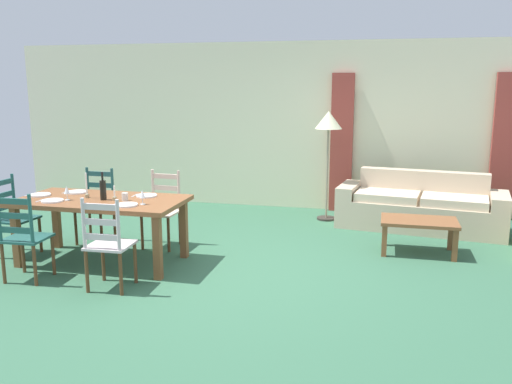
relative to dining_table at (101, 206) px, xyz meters
name	(u,v)px	position (x,y,z in m)	size (l,w,h in m)	color
ground_plane	(234,271)	(1.55, 0.07, -0.67)	(9.60, 9.60, 0.02)	#346246
wall_far	(288,126)	(1.55, 3.37, 0.69)	(9.60, 0.16, 2.70)	#EFE7BE
curtain_panel_left	(342,143)	(2.44, 3.23, 0.44)	(0.35, 0.08, 2.20)	#9E3D34
curtain_panel_right	(504,148)	(4.84, 3.23, 0.44)	(0.35, 0.08, 2.20)	#9E3D34
dining_table	(101,206)	(0.00, 0.00, 0.00)	(1.90, 0.96, 0.75)	brown
dining_chair_near_left	(24,237)	(-0.48, -0.74, -0.19)	(0.44, 0.42, 0.96)	#23574F
dining_chair_near_right	(108,244)	(0.49, -0.76, -0.19)	(0.43, 0.41, 0.96)	beige
dining_chair_far_left	(97,206)	(-0.49, 0.74, -0.19)	(0.42, 0.40, 0.96)	#255451
dining_chair_far_right	(162,209)	(0.42, 0.76, -0.19)	(0.44, 0.42, 0.96)	beige
dining_chair_head_west	(13,216)	(-1.17, -0.01, -0.19)	(0.42, 0.44, 0.96)	#205450
dinner_plate_near_left	(52,201)	(-0.45, -0.25, 0.10)	(0.24, 0.24, 0.02)	white
fork_near_left	(41,201)	(-0.60, -0.25, 0.09)	(0.02, 0.17, 0.01)	silver
dinner_plate_near_right	(126,205)	(0.45, -0.25, 0.10)	(0.24, 0.24, 0.02)	white
fork_near_right	(114,205)	(0.30, -0.25, 0.09)	(0.02, 0.17, 0.01)	silver
dinner_plate_far_left	(77,192)	(-0.45, 0.25, 0.10)	(0.24, 0.24, 0.02)	white
fork_far_left	(66,192)	(-0.60, 0.25, 0.09)	(0.02, 0.17, 0.01)	silver
dinner_plate_far_right	(146,196)	(0.45, 0.25, 0.10)	(0.24, 0.24, 0.02)	white
fork_far_right	(135,195)	(0.30, 0.25, 0.09)	(0.02, 0.17, 0.01)	silver
dinner_plate_head_west	(40,195)	(-0.78, 0.00, 0.10)	(0.24, 0.24, 0.02)	white
fork_head_west	(29,195)	(-0.93, 0.00, 0.09)	(0.02, 0.17, 0.01)	silver
wine_bottle	(103,189)	(0.06, -0.03, 0.20)	(0.07, 0.07, 0.32)	black
wine_glass_near_left	(67,191)	(-0.33, -0.15, 0.20)	(0.06, 0.06, 0.16)	white
wine_glass_near_right	(142,194)	(0.59, -0.16, 0.20)	(0.06, 0.06, 0.16)	white
coffee_cup_primary	(125,197)	(0.32, -0.03, 0.13)	(0.07, 0.07, 0.09)	beige
candle_tall	(87,190)	(-0.18, 0.02, 0.17)	(0.05, 0.05, 0.29)	#998C66
candle_short	(115,197)	(0.20, -0.04, 0.13)	(0.05, 0.05, 0.17)	#998C66
couch	(420,208)	(3.65, 2.42, -0.37)	(2.37, 1.11, 0.80)	#C9B395
coffee_table	(419,225)	(3.56, 1.21, -0.31)	(0.90, 0.56, 0.42)	brown
standing_lamp	(328,127)	(2.29, 2.61, 0.75)	(0.40, 0.40, 1.64)	#332D28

